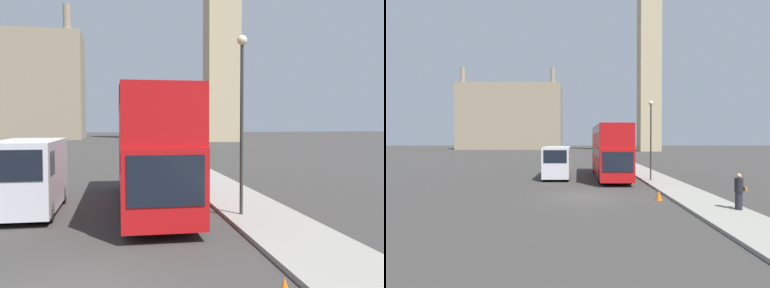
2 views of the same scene
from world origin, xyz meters
The scene contains 9 objects.
ground_plane centered at (0.00, 0.00, 0.00)m, with size 300.00×300.00×0.00m, color #383533.
sidewalk_strip centered at (6.39, 0.00, 0.07)m, with size 2.78×120.00×0.15m.
clock_tower centered at (20.37, 69.37, 34.60)m, with size 6.38×6.55×67.58m.
building_block_distant centered at (-23.24, 86.08, 11.09)m, with size 34.65×12.79×26.99m.
red_double_decker_bus centered at (2.58, 9.02, 2.56)m, with size 2.52×11.37×4.60m.
white_van centered at (-2.03, 8.46, 1.47)m, with size 2.21×5.26×2.76m.
pedestrian centered at (7.24, -3.82, 0.99)m, with size 0.53×0.37×1.68m.
street_lamp centered at (5.61, 6.29, 4.26)m, with size 0.36×0.36×6.35m.
traffic_cone centered at (4.31, -0.95, 0.28)m, with size 0.36×0.36×0.55m.
Camera 2 is at (-0.22, -17.63, 3.40)m, focal length 28.00 mm.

